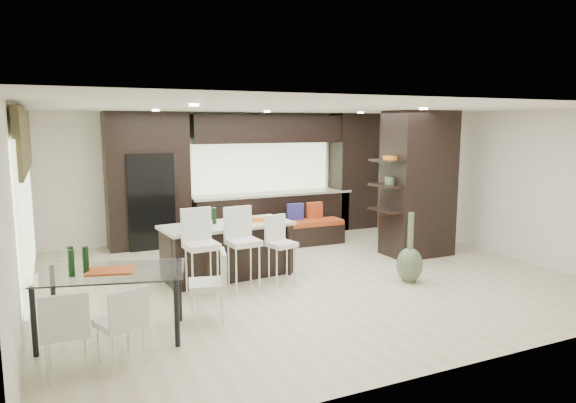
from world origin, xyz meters
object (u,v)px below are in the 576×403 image
bench (312,232)px  chair_far (66,335)px  kitchen_island (227,250)px  stool_left (202,261)px  floor_vase (410,248)px  stool_right (282,257)px  dining_table (113,304)px  chair_end (207,290)px  chair_near (121,328)px  stool_mid (244,257)px

bench → chair_far: (-4.78, -3.99, 0.16)m
kitchen_island → stool_left: 1.00m
bench → floor_vase: bearing=-84.7°
stool_right → chair_far: 3.60m
dining_table → kitchen_island: bearing=56.8°
stool_right → chair_end: stool_right is taller
stool_right → bench: stool_right is taller
stool_right → chair_far: stool_right is taller
chair_near → stool_left: bearing=31.8°
chair_near → kitchen_island: bearing=31.0°
stool_mid → chair_near: 2.64m
bench → chair_far: chair_far is taller
stool_mid → chair_near: bearing=-142.9°
stool_left → bench: size_ratio=0.79×
bench → chair_end: (-3.14, -3.23, 0.17)m
stool_right → dining_table: 2.80m
bench → chair_end: 4.51m
stool_mid → chair_far: (-2.48, -1.76, -0.09)m
stool_mid → chair_far: stool_mid is taller
floor_vase → dining_table: 4.46m
bench → chair_far: 6.23m
bench → stool_mid: bearing=-134.1°
floor_vase → dining_table: (-4.45, -0.27, -0.16)m
stool_right → dining_table: bearing=-172.3°
kitchen_island → chair_far: 3.54m
chair_near → dining_table: bearing=69.0°
dining_table → chair_far: 0.92m
chair_end → stool_mid: bearing=-26.7°
stool_right → kitchen_island: bearing=116.9°
bench → chair_near: 5.84m
chair_near → chair_end: size_ratio=0.93×
chair_far → chair_end: 1.81m
kitchen_island → stool_mid: stool_mid is taller
chair_near → chair_end: 1.35m
stool_right → bench: size_ratio=0.67×
stool_left → chair_near: bearing=-131.3°
stool_mid → chair_far: size_ratio=1.22×
stool_mid → stool_right: stool_mid is taller
chair_far → chair_end: (1.64, 0.76, 0.01)m
dining_table → chair_near: size_ratio=2.11×
stool_mid → chair_near: size_ratio=1.29×
dining_table → chair_near: bearing=-75.2°
chair_far → chair_end: bearing=26.5°
stool_left → chair_far: (-1.84, -1.76, -0.10)m
bench → chair_end: chair_end is taller
stool_mid → dining_table: stool_mid is taller
stool_right → floor_vase: size_ratio=0.78×
stool_mid → floor_vase: floor_vase is taller
stool_mid → dining_table: (-1.97, -1.00, -0.10)m
stool_mid → bench: bearing=39.4°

